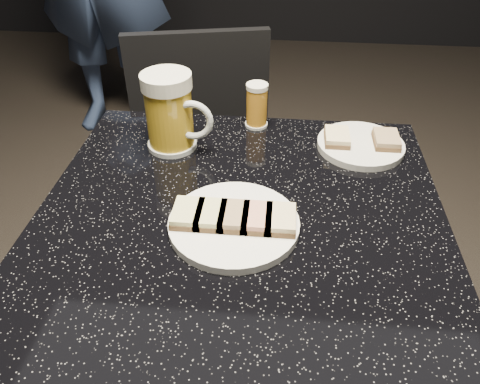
% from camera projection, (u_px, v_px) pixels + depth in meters
% --- Properties ---
extents(plate_large, '(0.22, 0.22, 0.01)m').
position_uv_depth(plate_large, '(234.00, 224.00, 0.77)').
color(plate_large, white).
rests_on(plate_large, table).
extents(plate_small, '(0.18, 0.18, 0.01)m').
position_uv_depth(plate_small, '(360.00, 145.00, 0.96)').
color(plate_small, silver).
rests_on(plate_small, table).
extents(table, '(0.70, 0.70, 0.75)m').
position_uv_depth(table, '(240.00, 307.00, 0.94)').
color(table, black).
rests_on(table, floor).
extents(beer_mug, '(0.14, 0.10, 0.16)m').
position_uv_depth(beer_mug, '(171.00, 112.00, 0.92)').
color(beer_mug, silver).
rests_on(beer_mug, table).
extents(beer_tumbler, '(0.05, 0.05, 0.10)m').
position_uv_depth(beer_tumbler, '(257.00, 106.00, 1.01)').
color(beer_tumbler, silver).
rests_on(beer_tumbler, table).
extents(chair, '(0.47, 0.47, 0.86)m').
position_uv_depth(chair, '(205.00, 173.00, 1.33)').
color(chair, black).
rests_on(chair, floor).
extents(canapes_on_plate_large, '(0.20, 0.07, 0.02)m').
position_uv_depth(canapes_on_plate_large, '(234.00, 216.00, 0.76)').
color(canapes_on_plate_large, '#4C3521').
rests_on(canapes_on_plate_large, plate_large).
extents(canapes_on_plate_small, '(0.15, 0.07, 0.02)m').
position_uv_depth(canapes_on_plate_small, '(362.00, 138.00, 0.95)').
color(canapes_on_plate_small, '#4C3521').
rests_on(canapes_on_plate_small, plate_small).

